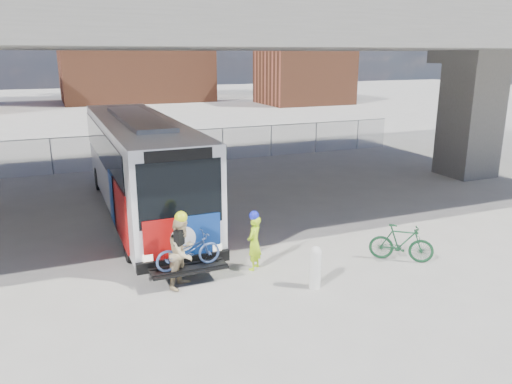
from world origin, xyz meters
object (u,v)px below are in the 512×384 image
cyclist_tan (182,251)px  bike_parked (401,243)px  cyclist_hivis (254,241)px  bus (140,159)px  bollard (315,266)px

cyclist_tan → bike_parked: (6.28, -0.84, -0.41)m
cyclist_hivis → cyclist_tan: size_ratio=0.84×
cyclist_hivis → bus: bearing=-116.4°
bus → cyclist_hivis: bus is taller
bus → cyclist_tan: bus is taller
bus → bollard: size_ratio=11.30×
bus → bike_parked: 9.76m
bike_parked → cyclist_hivis: bearing=113.5°
cyclist_tan → bike_parked: bearing=-52.4°
bus → cyclist_hivis: (1.95, -6.32, -1.28)m
bus → cyclist_tan: 6.70m
cyclist_hivis → bike_parked: (4.17, -1.12, -0.27)m
bollard → cyclist_hivis: bearing=120.5°
cyclist_tan → cyclist_hivis: bearing=-37.2°
cyclist_hivis → bike_parked: size_ratio=0.94×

